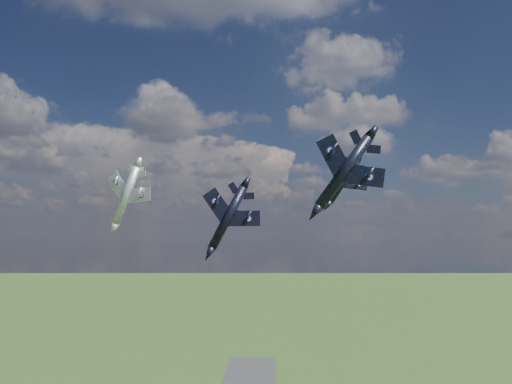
# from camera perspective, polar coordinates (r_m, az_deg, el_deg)

# --- Properties ---
(jet_lead_navy) EXTENTS (11.93, 15.62, 7.63)m
(jet_lead_navy) POSITION_cam_1_polar(r_m,az_deg,el_deg) (79.24, -3.22, -2.88)
(jet_lead_navy) COLOR black
(jet_right_navy) EXTENTS (12.37, 16.24, 8.86)m
(jet_right_navy) POSITION_cam_1_polar(r_m,az_deg,el_deg) (65.59, 10.02, 2.28)
(jet_right_navy) COLOR black
(jet_high_navy) EXTENTS (9.91, 13.22, 7.19)m
(jet_high_navy) POSITION_cam_1_polar(r_m,az_deg,el_deg) (90.79, 10.01, 1.22)
(jet_high_navy) COLOR black
(jet_left_silver) EXTENTS (15.52, 17.73, 7.03)m
(jet_left_silver) POSITION_cam_1_polar(r_m,az_deg,el_deg) (90.14, -14.60, -0.36)
(jet_left_silver) COLOR #94979E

